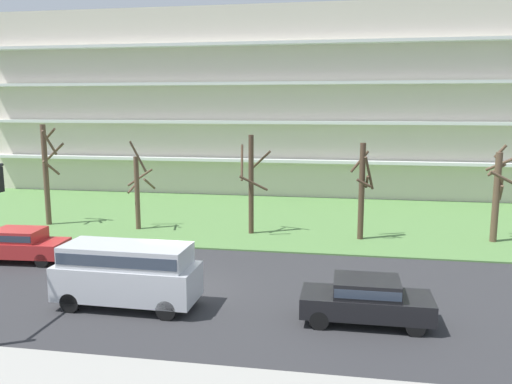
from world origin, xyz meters
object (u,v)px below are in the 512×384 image
van_silver_near_left (127,270)px  sedan_red_center_right (19,243)px  tree_center (251,182)px  tree_right (362,189)px  sedan_black_center_left (366,299)px  tree_far_left (47,171)px  tree_left (138,189)px  tree_far_right (497,192)px

van_silver_near_left → sedan_red_center_right: (-7.42, 4.50, -0.52)m
tree_center → van_silver_near_left: 11.88m
tree_center → tree_right: size_ratio=1.07×
tree_right → van_silver_near_left: (-8.70, -11.23, -1.46)m
sedan_black_center_left → sedan_red_center_right: 16.63m
van_silver_near_left → sedan_red_center_right: bearing=149.9°
tree_far_left → tree_left: size_ratio=1.16×
sedan_black_center_left → sedan_red_center_right: size_ratio=0.98×
sedan_black_center_left → tree_left: bearing=138.3°
tree_center → tree_far_right: (13.27, 0.41, -0.26)m
tree_far_left → tree_center: (12.70, -0.15, -0.34)m
tree_far_left → van_silver_near_left: 15.59m
tree_far_right → sedan_black_center_left: 14.05m
sedan_red_center_right → tree_left: bearing=-117.8°
tree_right → van_silver_near_left: bearing=-127.8°
tree_far_left → sedan_black_center_left: size_ratio=1.41×
tree_far_left → tree_left: (5.92, -0.21, -0.92)m
tree_far_left → tree_left: bearing=-2.0°
tree_far_right → sedan_red_center_right: tree_far_right is taller
tree_left → van_silver_near_left: 12.25m
tree_center → sedan_black_center_left: size_ratio=1.30×
tree_far_left → sedan_black_center_left: (18.75, -11.65, -2.51)m
van_silver_near_left → sedan_red_center_right: van_silver_near_left is taller
tree_center → tree_right: tree_center is taller
tree_far_left → sedan_red_center_right: size_ratio=1.38×
tree_left → tree_center: 6.80m
tree_right → sedan_red_center_right: tree_right is taller
sedan_red_center_right → tree_center: bearing=-148.2°
tree_center → tree_right: bearing=-2.4°
tree_right → sedan_black_center_left: size_ratio=1.22×
tree_left → tree_far_right: tree_left is taller
tree_left → tree_right: 12.96m
tree_far_left → tree_far_right: (25.96, 0.26, -0.60)m
van_silver_near_left → tree_center: bearing=78.8°
tree_right → van_silver_near_left: size_ratio=1.02×
tree_right → tree_far_right: (7.09, 0.67, -0.08)m
tree_far_right → sedan_red_center_right: bearing=-162.3°
tree_center → tree_right: (6.17, -0.26, -0.18)m
van_silver_near_left → sedan_red_center_right: 8.69m
tree_left → tree_far_right: size_ratio=1.00×
tree_far_left → tree_right: 18.88m
tree_left → tree_center: size_ratio=0.94×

